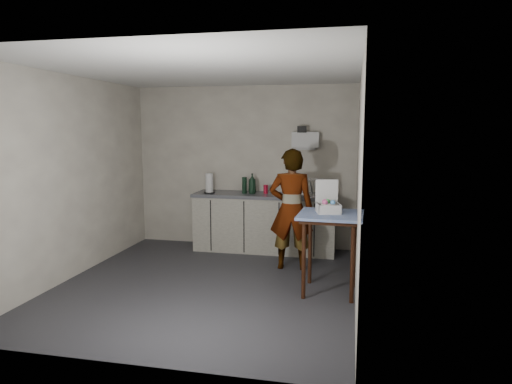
% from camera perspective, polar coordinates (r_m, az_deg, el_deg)
% --- Properties ---
extents(ground, '(4.00, 4.00, 0.00)m').
position_cam_1_polar(ground, '(5.83, -6.09, -11.37)').
color(ground, '#2C2B31').
rests_on(ground, ground).
extents(wall_back, '(3.60, 0.02, 2.60)m').
position_cam_1_polar(wall_back, '(7.44, -1.47, 3.15)').
color(wall_back, '#AFA698').
rests_on(wall_back, ground).
extents(wall_right, '(0.02, 4.00, 2.60)m').
position_cam_1_polar(wall_right, '(5.26, 12.57, 0.94)').
color(wall_right, '#AFA698').
rests_on(wall_right, ground).
extents(wall_left, '(0.02, 4.00, 2.60)m').
position_cam_1_polar(wall_left, '(6.33, -21.87, 1.72)').
color(wall_left, '#AFA698').
rests_on(wall_left, ground).
extents(ceiling, '(3.60, 4.00, 0.01)m').
position_cam_1_polar(ceiling, '(5.54, -6.50, 14.85)').
color(ceiling, white).
rests_on(ceiling, wall_back).
extents(kitchen_counter, '(2.24, 0.62, 0.91)m').
position_cam_1_polar(kitchen_counter, '(7.21, 1.12, -4.04)').
color(kitchen_counter, black).
rests_on(kitchen_counter, ground).
extents(wall_shelf, '(0.42, 0.18, 0.37)m').
position_cam_1_polar(wall_shelf, '(7.18, 6.22, 6.50)').
color(wall_shelf, silver).
rests_on(wall_shelf, ground).
extents(side_table, '(0.76, 0.76, 0.95)m').
position_cam_1_polar(side_table, '(5.37, 9.31, -3.94)').
color(side_table, black).
rests_on(side_table, ground).
extents(standing_man, '(0.63, 0.44, 1.66)m').
position_cam_1_polar(standing_man, '(6.24, 4.44, -2.18)').
color(standing_man, '#B2A593').
rests_on(standing_man, ground).
extents(soap_bottle, '(0.13, 0.13, 0.32)m').
position_cam_1_polar(soap_bottle, '(7.13, -0.47, 1.07)').
color(soap_bottle, black).
rests_on(soap_bottle, kitchen_counter).
extents(soda_can, '(0.07, 0.07, 0.13)m').
position_cam_1_polar(soda_can, '(7.16, 1.22, 0.37)').
color(soda_can, red).
rests_on(soda_can, kitchen_counter).
extents(dark_bottle, '(0.08, 0.08, 0.26)m').
position_cam_1_polar(dark_bottle, '(7.15, -1.46, 0.86)').
color(dark_bottle, black).
rests_on(dark_bottle, kitchen_counter).
extents(paper_towel, '(0.18, 0.18, 0.31)m').
position_cam_1_polar(paper_towel, '(7.22, -5.85, 1.03)').
color(paper_towel, black).
rests_on(paper_towel, kitchen_counter).
extents(dish_rack, '(0.36, 0.27, 0.25)m').
position_cam_1_polar(dish_rack, '(6.98, 6.97, 0.02)').
color(dish_rack, silver).
rests_on(dish_rack, kitchen_counter).
extents(bakery_box, '(0.32, 0.33, 0.37)m').
position_cam_1_polar(bakery_box, '(5.38, 9.00, -1.68)').
color(bakery_box, silver).
rests_on(bakery_box, side_table).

